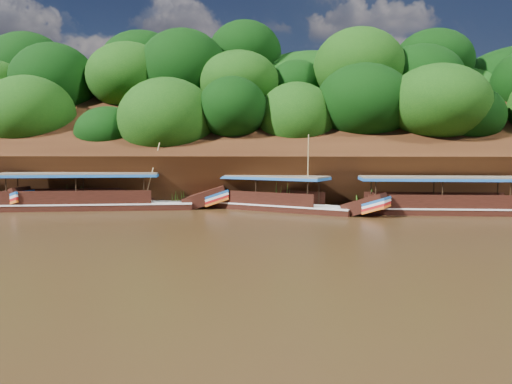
# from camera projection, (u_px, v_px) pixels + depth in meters

# --- Properties ---
(ground) EXTENTS (160.00, 160.00, 0.00)m
(ground) POSITION_uv_depth(u_px,v_px,m) (257.00, 229.00, 26.49)
(ground) COLOR black
(ground) RESTS_ON ground
(riverbank) EXTENTS (120.00, 30.06, 19.40)m
(riverbank) POSITION_uv_depth(u_px,v_px,m) (273.00, 173.00, 48.91)
(riverbank) COLOR black
(riverbank) RESTS_ON ground
(boat_0) EXTENTS (15.17, 2.58, 5.48)m
(boat_0) POSITION_uv_depth(u_px,v_px,m) (462.00, 206.00, 32.54)
(boat_0) COLOR black
(boat_0) RESTS_ON ground
(boat_1) EXTENTS (13.54, 7.61, 5.62)m
(boat_1) POSITION_uv_depth(u_px,v_px,m) (281.00, 203.00, 34.50)
(boat_1) COLOR black
(boat_1) RESTS_ON ground
(boat_2) EXTENTS (16.63, 4.94, 5.52)m
(boat_2) POSITION_uv_depth(u_px,v_px,m) (105.00, 201.00, 35.19)
(boat_2) COLOR black
(boat_2) RESTS_ON ground
(reeds) EXTENTS (50.75, 2.06, 1.96)m
(reeds) POSITION_uv_depth(u_px,v_px,m) (211.00, 196.00, 36.00)
(reeds) COLOR #39701C
(reeds) RESTS_ON ground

